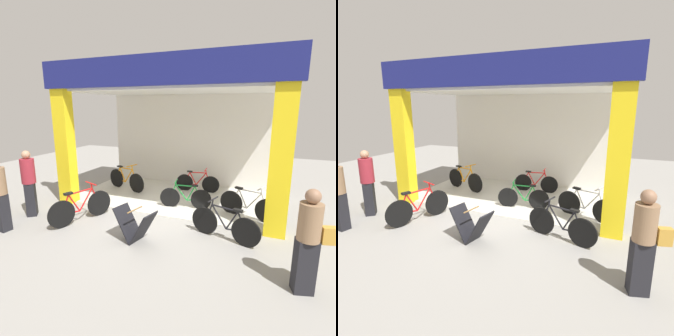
{
  "view_description": "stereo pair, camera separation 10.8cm",
  "coord_description": "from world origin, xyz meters",
  "views": [
    {
      "loc": [
        2.84,
        -6.16,
        2.89
      ],
      "look_at": [
        0.0,
        0.83,
        1.15
      ],
      "focal_mm": 28.49,
      "sensor_mm": 36.0,
      "label": 1
    },
    {
      "loc": [
        2.94,
        -6.12,
        2.89
      ],
      "look_at": [
        0.0,
        0.83,
        1.15
      ],
      "focal_mm": 28.49,
      "sensor_mm": 36.0,
      "label": 2
    }
  ],
  "objects": [
    {
      "name": "ground_plane",
      "position": [
        0.0,
        0.0,
        0.0
      ],
      "size": [
        20.86,
        20.86,
        0.0
      ],
      "primitive_type": "plane",
      "color": "gray",
      "rests_on": "ground"
    },
    {
      "name": "shop_facade",
      "position": [
        0.0,
        1.76,
        2.21
      ],
      "size": [
        6.63,
        3.62,
        4.1
      ],
      "color": "beige",
      "rests_on": "ground"
    },
    {
      "name": "bicycle_inside_0",
      "position": [
        2.32,
        0.73,
        0.37
      ],
      "size": [
        1.58,
        0.62,
        0.91
      ],
      "color": "black",
      "rests_on": "ground"
    },
    {
      "name": "bicycle_inside_1",
      "position": [
        0.45,
        2.42,
        0.33
      ],
      "size": [
        1.5,
        0.41,
        0.83
      ],
      "color": "black",
      "rests_on": "ground"
    },
    {
      "name": "bicycle_inside_2",
      "position": [
        -1.95,
        1.69,
        0.38
      ],
      "size": [
        1.65,
        0.61,
        0.95
      ],
      "color": "black",
      "rests_on": "ground"
    },
    {
      "name": "bicycle_inside_3",
      "position": [
        0.56,
        0.8,
        0.33
      ],
      "size": [
        1.47,
        0.41,
        0.82
      ],
      "color": "black",
      "rests_on": "ground"
    },
    {
      "name": "bicycle_parked_0",
      "position": [
        1.95,
        -0.67,
        0.36
      ],
      "size": [
        1.58,
        0.54,
        0.9
      ],
      "color": "black",
      "rests_on": "ground"
    },
    {
      "name": "bicycle_parked_1",
      "position": [
        -1.64,
        -1.05,
        0.38
      ],
      "size": [
        0.67,
        1.66,
        0.96
      ],
      "color": "black",
      "rests_on": "ground"
    },
    {
      "name": "sandwich_board_sign",
      "position": [
        0.17,
        -1.48,
        0.38
      ],
      "size": [
        0.99,
        0.65,
        0.76
      ],
      "color": "black",
      "rests_on": "ground"
    },
    {
      "name": "pedestrian_0",
      "position": [
        -3.16,
        -1.24,
        0.93
      ],
      "size": [
        0.5,
        0.5,
        1.78
      ],
      "color": "black",
      "rests_on": "ground"
    },
    {
      "name": "pedestrian_1",
      "position": [
        3.44,
        -1.9,
        0.89
      ],
      "size": [
        0.61,
        0.41,
        1.72
      ],
      "color": "black",
      "rests_on": "ground"
    }
  ]
}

